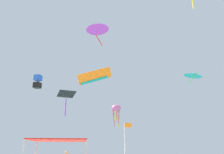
{
  "coord_description": "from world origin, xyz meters",
  "views": [
    {
      "loc": [
        -2.96,
        -15.31,
        1.76
      ],
      "look_at": [
        -0.16,
        9.13,
        9.66
      ],
      "focal_mm": 37.32,
      "sensor_mm": 36.0,
      "label": 1
    }
  ],
  "objects_px": {
    "kite_delta_teal": "(193,74)",
    "kite_parafoil_orange": "(95,76)",
    "canopy_tent": "(59,142)",
    "kite_box_blue": "(38,82)",
    "kite_octopus_pink": "(116,109)",
    "banner_flag": "(125,144)",
    "kite_diamond_black": "(66,95)",
    "kite_delta_purple": "(97,28)"
  },
  "relations": [
    {
      "from": "canopy_tent",
      "to": "kite_delta_purple",
      "type": "xyz_separation_m",
      "value": [
        2.52,
        12.34,
        14.33
      ]
    },
    {
      "from": "kite_parafoil_orange",
      "to": "kite_diamond_black",
      "type": "height_order",
      "value": "kite_parafoil_orange"
    },
    {
      "from": "kite_octopus_pink",
      "to": "kite_delta_purple",
      "type": "distance_m",
      "value": 17.69
    },
    {
      "from": "banner_flag",
      "to": "kite_delta_purple",
      "type": "relative_size",
      "value": 1.18
    },
    {
      "from": "kite_delta_teal",
      "to": "kite_octopus_pink",
      "type": "xyz_separation_m",
      "value": [
        -10.52,
        9.51,
        -3.89
      ]
    },
    {
      "from": "kite_delta_teal",
      "to": "kite_diamond_black",
      "type": "relative_size",
      "value": 0.95
    },
    {
      "from": "canopy_tent",
      "to": "kite_delta_teal",
      "type": "xyz_separation_m",
      "value": [
        17.45,
        18.2,
        10.65
      ]
    },
    {
      "from": "kite_box_blue",
      "to": "kite_delta_purple",
      "type": "relative_size",
      "value": 0.55
    },
    {
      "from": "kite_box_blue",
      "to": "kite_octopus_pink",
      "type": "xyz_separation_m",
      "value": [
        12.25,
        9.6,
        -1.95
      ]
    },
    {
      "from": "kite_octopus_pink",
      "to": "kite_diamond_black",
      "type": "height_order",
      "value": "kite_diamond_black"
    },
    {
      "from": "kite_delta_teal",
      "to": "kite_diamond_black",
      "type": "bearing_deg",
      "value": 103.87
    },
    {
      "from": "banner_flag",
      "to": "kite_delta_teal",
      "type": "relative_size",
      "value": 1.06
    },
    {
      "from": "kite_octopus_pink",
      "to": "kite_delta_purple",
      "type": "relative_size",
      "value": 1.2
    },
    {
      "from": "canopy_tent",
      "to": "kite_box_blue",
      "type": "relative_size",
      "value": 1.68
    },
    {
      "from": "kite_parafoil_orange",
      "to": "kite_diamond_black",
      "type": "distance_m",
      "value": 7.63
    },
    {
      "from": "canopy_tent",
      "to": "kite_delta_teal",
      "type": "distance_m",
      "value": 27.37
    },
    {
      "from": "kite_delta_teal",
      "to": "kite_parafoil_orange",
      "type": "relative_size",
      "value": 0.74
    },
    {
      "from": "kite_delta_teal",
      "to": "kite_parafoil_orange",
      "type": "xyz_separation_m",
      "value": [
        -14.92,
        -0.64,
        -1.02
      ]
    },
    {
      "from": "kite_box_blue",
      "to": "kite_octopus_pink",
      "type": "distance_m",
      "value": 15.68
    },
    {
      "from": "canopy_tent",
      "to": "kite_parafoil_orange",
      "type": "distance_m",
      "value": 20.18
    },
    {
      "from": "kite_octopus_pink",
      "to": "kite_diamond_black",
      "type": "bearing_deg",
      "value": 130.13
    },
    {
      "from": "kite_box_blue",
      "to": "kite_octopus_pink",
      "type": "bearing_deg",
      "value": 151.04
    },
    {
      "from": "banner_flag",
      "to": "kite_box_blue",
      "type": "xyz_separation_m",
      "value": [
        -9.88,
        13.37,
        8.64
      ]
    },
    {
      "from": "canopy_tent",
      "to": "kite_octopus_pink",
      "type": "relative_size",
      "value": 0.77
    },
    {
      "from": "kite_diamond_black",
      "to": "banner_flag",
      "type": "bearing_deg",
      "value": 91.75
    },
    {
      "from": "canopy_tent",
      "to": "kite_box_blue",
      "type": "xyz_separation_m",
      "value": [
        -5.32,
        18.11,
        8.71
      ]
    },
    {
      "from": "banner_flag",
      "to": "kite_delta_purple",
      "type": "distance_m",
      "value": 16.29
    },
    {
      "from": "banner_flag",
      "to": "kite_parafoil_orange",
      "type": "height_order",
      "value": "kite_parafoil_orange"
    },
    {
      "from": "banner_flag",
      "to": "kite_diamond_black",
      "type": "relative_size",
      "value": 1.01
    },
    {
      "from": "kite_delta_teal",
      "to": "kite_octopus_pink",
      "type": "relative_size",
      "value": 0.93
    },
    {
      "from": "banner_flag",
      "to": "kite_delta_purple",
      "type": "xyz_separation_m",
      "value": [
        -2.04,
        7.59,
        14.26
      ]
    },
    {
      "from": "kite_delta_purple",
      "to": "canopy_tent",
      "type": "bearing_deg",
      "value": -1.98
    },
    {
      "from": "banner_flag",
      "to": "kite_delta_purple",
      "type": "bearing_deg",
      "value": 105.05
    },
    {
      "from": "kite_delta_purple",
      "to": "kite_box_blue",
      "type": "bearing_deg",
      "value": -116.79
    },
    {
      "from": "canopy_tent",
      "to": "kite_octopus_pink",
      "type": "height_order",
      "value": "kite_octopus_pink"
    },
    {
      "from": "banner_flag",
      "to": "kite_octopus_pink",
      "type": "height_order",
      "value": "kite_octopus_pink"
    },
    {
      "from": "kite_parafoil_orange",
      "to": "kite_delta_purple",
      "type": "height_order",
      "value": "kite_delta_purple"
    },
    {
      "from": "kite_diamond_black",
      "to": "kite_box_blue",
      "type": "bearing_deg",
      "value": 40.85
    },
    {
      "from": "kite_delta_purple",
      "to": "kite_diamond_black",
      "type": "relative_size",
      "value": 0.85
    },
    {
      "from": "banner_flag",
      "to": "kite_octopus_pink",
      "type": "bearing_deg",
      "value": 84.13
    },
    {
      "from": "kite_delta_teal",
      "to": "kite_diamond_black",
      "type": "xyz_separation_m",
      "value": [
        -19.21,
        5.5,
        -2.46
      ]
    },
    {
      "from": "canopy_tent",
      "to": "kite_parafoil_orange",
      "type": "height_order",
      "value": "kite_parafoil_orange"
    }
  ]
}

